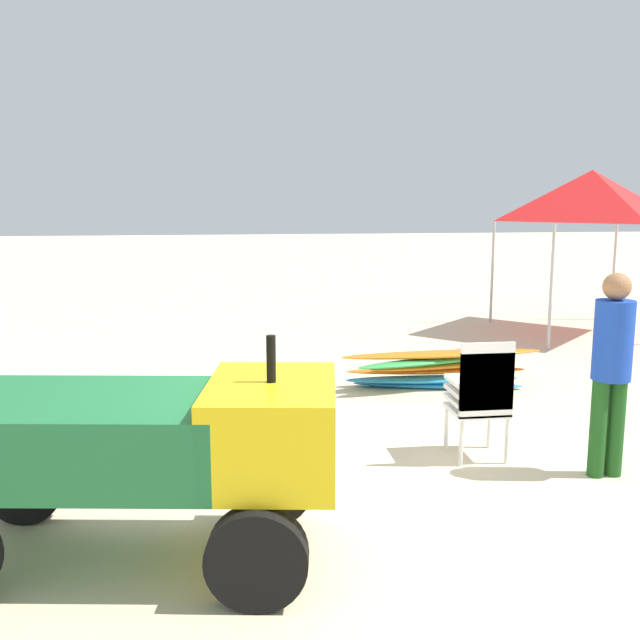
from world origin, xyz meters
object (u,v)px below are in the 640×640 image
at_px(lifeguard_near_center, 612,361).
at_px(popup_canopy, 591,196).
at_px(utility_cart, 146,445).
at_px(surfboard_pile, 438,368).
at_px(stacked_plastic_chairs, 481,390).

bearing_deg(lifeguard_near_center, popup_canopy, 63.65).
distance_m(utility_cart, surfboard_pile, 5.00).
height_order(surfboard_pile, popup_canopy, popup_canopy).
xyz_separation_m(utility_cart, stacked_plastic_chairs, (2.77, 1.41, -0.13)).
relative_size(utility_cart, popup_canopy, 0.97).
bearing_deg(stacked_plastic_chairs, popup_canopy, 54.84).
height_order(utility_cart, lifeguard_near_center, lifeguard_near_center).
bearing_deg(popup_canopy, stacked_plastic_chairs, -125.16).
bearing_deg(utility_cart, popup_canopy, 46.28).
distance_m(utility_cart, lifeguard_near_center, 3.82).
distance_m(surfboard_pile, lifeguard_near_center, 3.08).
bearing_deg(utility_cart, stacked_plastic_chairs, 27.06).
bearing_deg(lifeguard_near_center, stacked_plastic_chairs, 152.61).
xyz_separation_m(surfboard_pile, popup_canopy, (3.59, 3.17, 2.11)).
xyz_separation_m(stacked_plastic_chairs, lifeguard_near_center, (0.94, -0.48, 0.35)).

